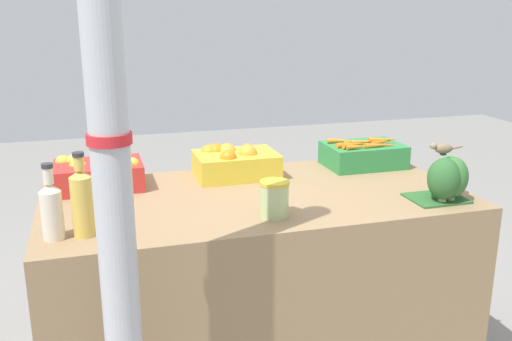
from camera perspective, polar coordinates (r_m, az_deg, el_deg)
market_table at (r=2.51m, az=-0.00°, el=-11.08°), size 1.72×0.87×0.80m
support_pole at (r=1.56m, az=-14.20°, el=-0.74°), size 0.12×0.12×2.20m
apple_crate at (r=2.50m, az=-15.39°, el=-0.29°), size 0.36×0.25×0.14m
orange_crate at (r=2.58m, az=-2.13°, el=0.88°), size 0.36×0.25×0.15m
carrot_crate at (r=2.79m, az=10.69°, el=1.63°), size 0.36×0.25×0.14m
broccoli_pile at (r=2.37m, az=18.50°, el=-0.74°), size 0.23×0.20×0.18m
juice_bottle_cloudy at (r=1.99m, az=-19.77°, el=-3.62°), size 0.07×0.07×0.26m
juice_bottle_golden at (r=1.98m, az=-16.99°, el=-2.94°), size 0.07×0.07×0.29m
pickle_jar at (r=2.08m, az=1.85°, el=-2.84°), size 0.11×0.11×0.14m
sparrow_bird at (r=2.34m, az=18.15°, el=2.12°), size 0.14×0.05×0.05m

